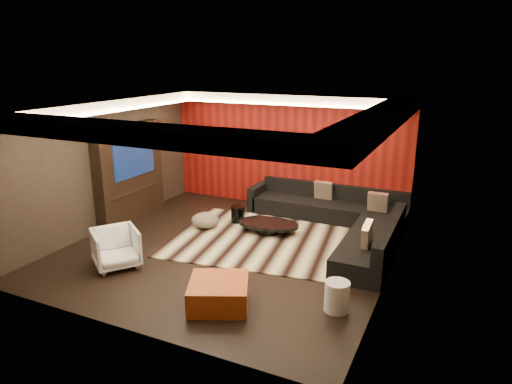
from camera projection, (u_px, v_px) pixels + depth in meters
The scene contains 26 objects.
floor at pixel (229, 250), 8.91m from camera, with size 6.00×6.00×0.02m, color black.
ceiling at pixel (226, 104), 8.11m from camera, with size 6.00×6.00×0.02m, color silver.
wall_back at pixel (287, 151), 11.12m from camera, with size 6.00×0.02×2.80m, color black.
wall_left at pixel (104, 165), 9.73m from camera, with size 0.02×6.00×2.80m, color black.
wall_right at pixel (393, 201), 7.28m from camera, with size 0.02×6.00×2.80m, color black.
red_feature_wall at pixel (286, 152), 11.09m from camera, with size 5.98×0.05×2.78m, color #6B0C0A.
soffit_back at pixel (283, 99), 10.48m from camera, with size 6.00×0.60×0.22m, color silver.
soffit_front at pixel (125, 133), 5.80m from camera, with size 6.00×0.60×0.22m, color silver.
soffit_left at pixel (110, 104), 9.24m from camera, with size 0.60×4.80×0.22m, color silver.
soffit_right at pixel (380, 119), 7.04m from camera, with size 0.60×4.80×0.22m, color silver.
cove_back at pixel (277, 104), 10.21m from camera, with size 4.80×0.08×0.04m, color #FFD899.
cove_front at pixel (142, 136), 6.12m from camera, with size 4.80×0.08×0.04m, color #FFD899.
cove_left at pixel (123, 110), 9.12m from camera, with size 0.08×4.80×0.04m, color #FFD899.
cove_right at pixel (358, 124), 7.21m from camera, with size 0.08×4.80×0.04m, color #FFD899.
tv_surround at pixel (130, 173), 10.27m from camera, with size 0.30×2.00×2.20m, color black.
tv_screen at pixel (134, 158), 10.11m from camera, with size 0.04×1.30×0.80m, color black.
tv_shelf at pixel (137, 191), 10.32m from camera, with size 0.04×1.60×0.04m, color black.
rug at pixel (271, 240), 9.35m from camera, with size 4.00×3.00×0.02m, color beige.
coffee_table at pixel (268, 227), 9.70m from camera, with size 1.32×1.32×0.22m, color black.
drum_stool at pixel (238, 214), 10.30m from camera, with size 0.31×0.31×0.36m, color black.
striped_pouf at pixel (205, 220), 9.97m from camera, with size 0.60×0.60×0.33m, color beige.
white_side_table at pixel (337, 296), 6.71m from camera, with size 0.37×0.37×0.46m, color white.
orange_ottoman at pixel (219, 293), 6.87m from camera, with size 0.87×0.87×0.39m, color #9F3914.
armchair at pixel (116, 248), 8.10m from camera, with size 0.75×0.77×0.70m, color silver.
sectional_sofa at pixel (342, 220), 9.75m from camera, with size 3.65×3.50×0.75m.
throw_pillows at pixel (354, 207), 9.48m from camera, with size 1.79×2.72×0.50m.
Camera 1 is at (3.96, -7.22, 3.62)m, focal length 32.00 mm.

